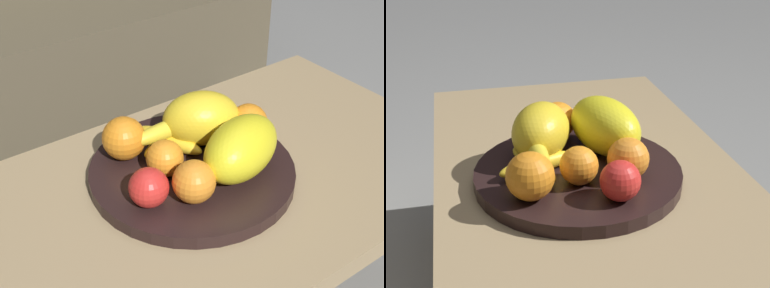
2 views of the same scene
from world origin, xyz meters
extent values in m
cube|color=#9F855D|center=(0.00, 0.00, 0.37)|extent=(1.06, 0.59, 0.04)
cylinder|color=#9C8960|center=(0.49, 0.25, 0.18)|extent=(0.05, 0.05, 0.35)
cube|color=brown|center=(0.00, 1.08, 0.20)|extent=(1.70, 0.70, 0.40)
cylinder|color=black|center=(-0.01, 0.03, 0.41)|extent=(0.38, 0.38, 0.03)
ellipsoid|color=yellow|center=(0.05, 0.09, 0.47)|extent=(0.18, 0.16, 0.11)
ellipsoid|color=yellow|center=(0.05, -0.04, 0.47)|extent=(0.21, 0.16, 0.11)
sphere|color=orange|center=(-0.10, 0.13, 0.46)|extent=(0.08, 0.08, 0.08)
sphere|color=orange|center=(-0.07, -0.05, 0.46)|extent=(0.08, 0.08, 0.08)
sphere|color=orange|center=(-0.07, 0.04, 0.45)|extent=(0.07, 0.07, 0.07)
sphere|color=orange|center=(0.13, 0.04, 0.46)|extent=(0.08, 0.08, 0.08)
sphere|color=red|center=(-0.13, -0.01, 0.45)|extent=(0.07, 0.07, 0.07)
ellipsoid|color=yellow|center=(-0.01, 0.11, 0.44)|extent=(0.08, 0.15, 0.03)
ellipsoid|color=gold|center=(-0.01, 0.11, 0.44)|extent=(0.15, 0.08, 0.03)
ellipsoid|color=yellow|center=(-0.02, 0.10, 0.46)|extent=(0.15, 0.04, 0.03)
camera|label=1|loc=(-0.51, -0.65, 1.04)|focal=52.35mm
camera|label=2|loc=(-0.89, 0.23, 0.90)|focal=51.82mm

